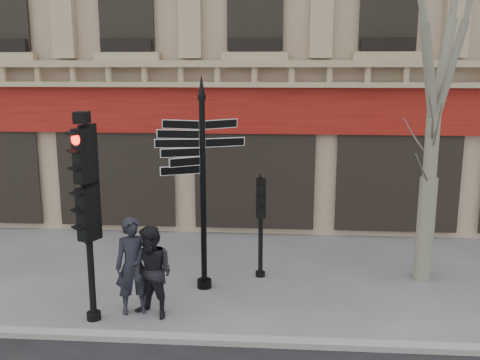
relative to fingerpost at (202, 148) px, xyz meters
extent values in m
plane|color=#58595D|center=(0.91, -1.01, -3.10)|extent=(80.00, 80.00, 0.00)
cube|color=gray|center=(0.91, -2.41, -3.04)|extent=(80.00, 0.25, 0.12)
cube|color=maroon|center=(0.91, 3.87, 0.50)|extent=(28.00, 0.25, 1.30)
cube|color=tan|center=(0.91, 3.64, 1.47)|extent=(28.00, 0.35, 0.74)
cylinder|color=black|center=(0.00, 0.00, -1.05)|extent=(0.13, 0.13, 4.10)
cylinder|color=black|center=(0.00, 0.00, -3.01)|extent=(0.32, 0.32, 0.18)
cone|color=black|center=(0.00, 0.00, 1.31)|extent=(0.14, 0.14, 0.41)
cylinder|color=black|center=(-1.91, -1.67, -1.27)|extent=(0.13, 0.13, 3.66)
cylinder|color=black|center=(-1.91, -1.67, -3.03)|extent=(0.27, 0.27, 0.15)
cube|color=black|center=(-1.91, -1.67, -0.98)|extent=(0.53, 0.46, 0.99)
cube|color=black|center=(-1.91, -1.67, 0.09)|extent=(0.53, 0.46, 0.99)
sphere|color=#FF0C05|center=(-1.91, -1.67, 0.36)|extent=(0.21, 0.21, 0.21)
cube|color=black|center=(-1.91, -1.67, 0.78)|extent=(0.33, 0.36, 0.21)
cylinder|color=black|center=(1.21, 0.74, -1.94)|extent=(0.11, 0.11, 2.32)
cylinder|color=black|center=(1.21, 0.74, -3.04)|extent=(0.24, 0.24, 0.13)
cube|color=black|center=(1.21, 0.74, -1.23)|extent=(0.42, 0.32, 0.88)
cylinder|color=gray|center=(4.91, 0.83, -1.91)|extent=(0.39, 0.39, 2.38)
cylinder|color=gray|center=(4.91, 0.83, -0.07)|extent=(0.30, 0.30, 1.51)
imported|color=black|center=(-1.20, -1.30, -2.14)|extent=(0.82, 0.67, 1.94)
imported|color=black|center=(-0.79, -1.47, -2.20)|extent=(1.09, 1.00, 1.81)
camera|label=1|loc=(1.60, -10.96, 1.66)|focal=40.00mm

